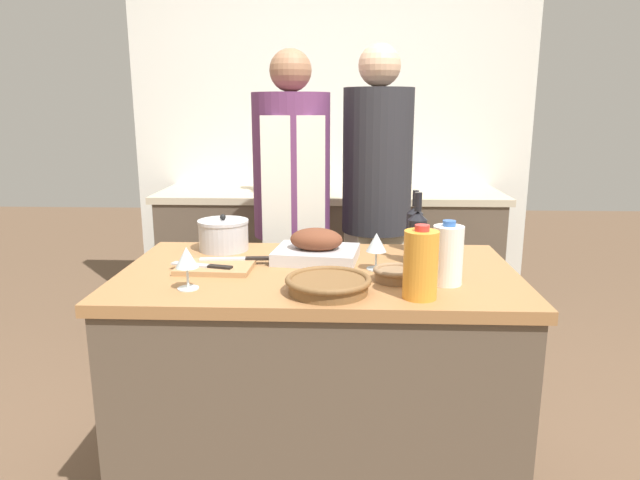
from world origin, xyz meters
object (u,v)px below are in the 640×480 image
at_px(juice_jug, 421,264).
at_px(stand_mixer, 270,171).
at_px(mixing_bowl, 395,274).
at_px(person_cook_guest, 376,205).
at_px(wine_bottle_green, 417,236).
at_px(wine_glass_left, 376,244).
at_px(person_cook_aproned, 292,211).
at_px(stock_pot, 224,235).
at_px(roasting_pan, 316,248).
at_px(condiment_bottle_short, 326,177).
at_px(milk_jug, 448,255).
at_px(condiment_bottle_tall, 379,181).
at_px(cutting_board, 215,268).
at_px(wicker_basket, 328,284).
at_px(wine_glass_right, 187,259).
at_px(knife_paring, 204,266).
at_px(knife_chef, 239,259).
at_px(wine_bottle_dark, 415,227).

bearing_deg(juice_jug, stand_mixer, 110.35).
distance_m(mixing_bowl, person_cook_guest, 0.96).
bearing_deg(wine_bottle_green, wine_glass_left, -149.72).
bearing_deg(person_cook_aproned, stock_pot, -121.10).
xyz_separation_m(juice_jug, stand_mixer, (-0.68, 1.84, 0.07)).
xyz_separation_m(roasting_pan, juice_jug, (0.33, -0.41, 0.06)).
distance_m(wine_bottle_green, person_cook_aproned, 0.86).
bearing_deg(condiment_bottle_short, wine_glass_left, -81.87).
height_order(wine_glass_left, condiment_bottle_short, condiment_bottle_short).
bearing_deg(person_cook_guest, milk_jug, -101.18).
xyz_separation_m(stock_pot, person_cook_aproned, (0.23, 0.52, 0.00)).
bearing_deg(condiment_bottle_tall, milk_jug, -85.97).
height_order(roasting_pan, cutting_board, roasting_pan).
distance_m(mixing_bowl, condiment_bottle_short, 1.74).
bearing_deg(stand_mixer, wine_bottle_green, -63.68).
xyz_separation_m(roasting_pan, condiment_bottle_short, (-0.01, 1.47, 0.08)).
bearing_deg(wicker_basket, condiment_bottle_short, 92.04).
bearing_deg(wine_glass_right, stock_pot, 88.86).
bearing_deg(wicker_basket, wine_glass_left, 58.47).
distance_m(stock_pot, condiment_bottle_tall, 1.47).
distance_m(knife_paring, person_cook_guest, 1.09).
bearing_deg(wine_glass_right, mixing_bowl, 9.67).
distance_m(mixing_bowl, wine_bottle_green, 0.25).
height_order(cutting_board, stock_pot, stock_pot).
relative_size(cutting_board, person_cook_aproned, 0.16).
distance_m(knife_paring, stand_mixer, 1.60).
xyz_separation_m(juice_jug, condiment_bottle_short, (-0.34, 1.88, 0.02)).
bearing_deg(knife_chef, wine_glass_left, -5.31).
bearing_deg(juice_jug, wine_bottle_green, 84.58).
distance_m(juice_jug, wine_bottle_green, 0.39).
bearing_deg(wine_bottle_dark, condiment_bottle_short, 106.69).
distance_m(roasting_pan, juice_jug, 0.53).
distance_m(wine_glass_right, stand_mixer, 1.79).
bearing_deg(juice_jug, condiment_bottle_tall, 90.49).
relative_size(cutting_board, condiment_bottle_tall, 1.84).
relative_size(wine_glass_right, person_cook_aproned, 0.08).
bearing_deg(person_cook_aproned, milk_jug, -65.48).
xyz_separation_m(roasting_pan, person_cook_guest, (0.26, 0.72, 0.04)).
distance_m(roasting_pan, cutting_board, 0.38).
relative_size(wine_bottle_green, wine_bottle_dark, 1.08).
relative_size(cutting_board, wine_bottle_dark, 1.10).
xyz_separation_m(milk_jug, wine_bottle_green, (-0.07, 0.25, 0.01)).
xyz_separation_m(wicker_basket, knife_paring, (-0.44, 0.21, -0.01)).
distance_m(knife_chef, person_cook_guest, 0.95).
bearing_deg(wicker_basket, wine_bottle_green, 48.31).
bearing_deg(wine_bottle_dark, mixing_bowl, -104.98).
height_order(knife_paring, condiment_bottle_short, condiment_bottle_short).
distance_m(mixing_bowl, condiment_bottle_tall, 1.68).
xyz_separation_m(wine_bottle_green, condiment_bottle_tall, (-0.05, 1.46, 0.01)).
height_order(milk_jug, wine_glass_left, milk_jug).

